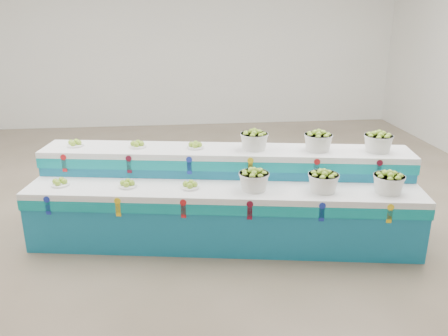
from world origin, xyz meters
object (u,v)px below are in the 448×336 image
at_px(basket_lower_left, 254,179).
at_px(plate_upper_mid, 137,144).
at_px(basket_upper_right, 378,142).
at_px(display_stand, 224,197).

bearing_deg(basket_lower_left, plate_upper_mid, 149.01).
bearing_deg(basket_upper_right, basket_lower_left, -168.94).
height_order(display_stand, basket_upper_right, basket_upper_right).
height_order(display_stand, basket_lower_left, display_stand).
relative_size(basket_lower_left, plate_upper_mid, 1.62).
bearing_deg(display_stand, plate_upper_mid, 165.55).
xyz_separation_m(display_stand, plate_upper_mid, (-1.01, 0.45, 0.55)).
relative_size(display_stand, basket_lower_left, 13.34).
height_order(basket_lower_left, plate_upper_mid, plate_upper_mid).
distance_m(display_stand, plate_upper_mid, 1.24).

